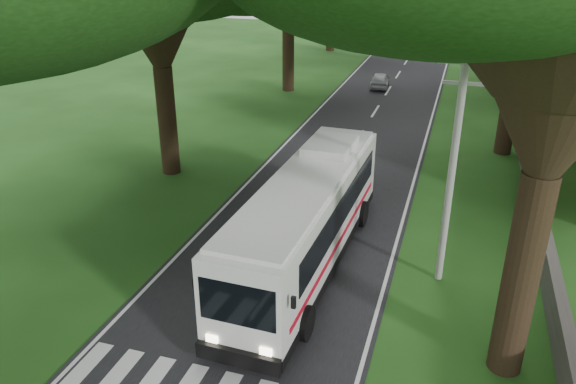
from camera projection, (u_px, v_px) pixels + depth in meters
name	position (u px, v px, depth m)	size (l,w,h in m)	color
ground	(222.00, 358.00, 15.69)	(140.00, 140.00, 0.00)	#1E4814
road	(373.00, 115.00, 37.44)	(8.00, 120.00, 0.04)	black
property_wall	(519.00, 123.00, 33.86)	(0.35, 50.00, 1.20)	#383533
pole_near	(453.00, 165.00, 17.69)	(1.60, 0.24, 8.00)	gray
pole_mid	(467.00, 54.00, 35.10)	(1.60, 0.24, 8.00)	gray
pole_far	(472.00, 17.00, 52.50)	(1.60, 0.24, 8.00)	gray
coach_bus	(307.00, 218.00, 19.47)	(3.05, 11.75, 3.44)	white
distant_car_a	(380.00, 80.00, 44.27)	(1.39, 3.46, 1.18)	#A6A7AB
distant_car_b	(391.00, 36.00, 63.87)	(1.52, 4.37, 1.44)	navy
distant_car_c	(430.00, 30.00, 68.56)	(1.81, 4.45, 1.29)	maroon
pedestrian	(174.00, 150.00, 29.04)	(0.56, 0.37, 1.53)	black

